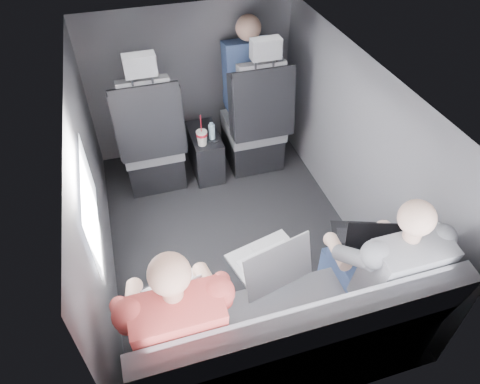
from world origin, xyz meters
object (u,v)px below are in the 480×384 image
object	(u,v)px
front_seat_left	(152,145)
water_bottle	(212,132)
center_console	(205,152)
laptop_white	(176,298)
laptop_black	(364,237)
passenger_rear_right	(381,268)
front_seat_right	(255,128)
passenger_rear_left	(177,321)
laptop_silver	(271,261)
soda_cup	(202,137)
passenger_front_right	(248,77)
rear_bench	(286,341)

from	to	relation	value
front_seat_left	water_bottle	distance (m)	0.51
center_console	laptop_white	xyz separation A→B (m)	(-0.54, -1.72, 0.43)
laptop_black	passenger_rear_right	xyz separation A→B (m)	(-0.02, -0.22, -0.01)
front_seat_right	passenger_rear_left	bearing A→B (deg)	-119.13
center_console	passenger_rear_right	world-z (taller)	passenger_rear_right
water_bottle	passenger_rear_left	bearing A→B (deg)	-109.08
laptop_silver	passenger_rear_right	size ratio (longest dim) A/B	0.38
soda_cup	laptop_black	bearing A→B (deg)	-66.85
center_console	passenger_front_right	bearing A→B (deg)	25.40
front_seat_left	soda_cup	world-z (taller)	front_seat_left
front_seat_left	laptop_silver	size ratio (longest dim) A/B	2.81
front_seat_right	center_console	distance (m)	0.49
passenger_rear_left	front_seat_left	bearing A→B (deg)	86.61
center_console	front_seat_left	bearing A→B (deg)	-174.93
front_seat_right	laptop_white	xyz separation A→B (m)	(-0.99, -1.68, 0.23)
front_seat_left	laptop_white	bearing A→B (deg)	-92.99
front_seat_right	laptop_silver	xyz separation A→B (m)	(-0.45, -1.60, 0.24)
soda_cup	laptop_white	world-z (taller)	laptop_white
front_seat_right	center_console	xyz separation A→B (m)	(-0.45, 0.04, -0.20)
rear_bench	laptop_silver	distance (m)	0.45
rear_bench	soda_cup	xyz separation A→B (m)	(-0.05, 1.79, 0.16)
front_seat_left	laptop_black	distance (m)	1.91
water_bottle	passenger_rear_right	xyz separation A→B (m)	(0.52, -1.75, 0.15)
laptop_black	passenger_rear_right	size ratio (longest dim) A/B	0.31
front_seat_left	laptop_black	world-z (taller)	front_seat_left
front_seat_left	laptop_white	size ratio (longest dim) A/B	3.74
water_bottle	passenger_front_right	world-z (taller)	passenger_front_right
rear_bench	laptop_silver	bearing A→B (deg)	89.97
laptop_silver	passenger_rear_left	world-z (taller)	passenger_rear_left
front_seat_left	rear_bench	size ratio (longest dim) A/B	0.79
water_bottle	laptop_silver	xyz separation A→B (m)	(-0.05, -1.55, 0.17)
water_bottle	soda_cup	bearing A→B (deg)	-152.00
water_bottle	laptop_white	distance (m)	1.73
soda_cup	passenger_rear_left	world-z (taller)	passenger_rear_left
center_console	laptop_silver	bearing A→B (deg)	-90.00
passenger_rear_right	center_console	bearing A→B (deg)	106.98
front_seat_left	center_console	distance (m)	0.49
front_seat_right	passenger_front_right	xyz separation A→B (m)	(0.01, 0.26, 0.36)
center_console	passenger_front_right	size ratio (longest dim) A/B	0.56
passenger_rear_left	passenger_front_right	size ratio (longest dim) A/B	1.43
laptop_black	soda_cup	bearing A→B (deg)	113.15
passenger_rear_right	laptop_silver	bearing A→B (deg)	160.28
passenger_rear_left	front_seat_right	bearing A→B (deg)	60.87
front_seat_right	passenger_rear_left	distance (m)	2.08
front_seat_right	water_bottle	distance (m)	0.41
center_console	water_bottle	xyz separation A→B (m)	(0.05, -0.10, 0.27)
front_seat_right	passenger_rear_left	world-z (taller)	front_seat_right
soda_cup	passenger_front_right	bearing A→B (deg)	35.86
water_bottle	center_console	bearing A→B (deg)	116.17
laptop_silver	passenger_front_right	xyz separation A→B (m)	(0.46, 1.86, 0.12)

